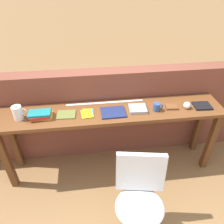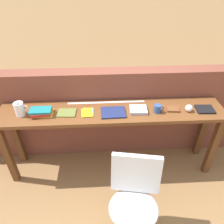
# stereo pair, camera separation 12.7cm
# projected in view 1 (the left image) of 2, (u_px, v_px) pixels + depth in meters

# --- Properties ---
(ground_plane) EXTENTS (40.00, 40.00, 0.00)m
(ground_plane) POSITION_uv_depth(u_px,v_px,m) (114.00, 184.00, 2.66)
(ground_plane) COLOR olive
(brick_wall_back) EXTENTS (6.00, 0.20, 1.20)m
(brick_wall_back) POSITION_uv_depth(u_px,v_px,m) (108.00, 113.00, 2.83)
(brick_wall_back) COLOR brown
(brick_wall_back) RESTS_ON ground
(sideboard) EXTENTS (2.50, 0.44, 0.88)m
(sideboard) POSITION_uv_depth(u_px,v_px,m) (111.00, 121.00, 2.47)
(sideboard) COLOR brown
(sideboard) RESTS_ON ground
(chair_white_moulded) EXTENTS (0.51, 0.52, 0.89)m
(chair_white_moulded) POSITION_uv_depth(u_px,v_px,m) (140.00, 195.00, 1.95)
(chair_white_moulded) COLOR silver
(chair_white_moulded) RESTS_ON ground
(pitcher_white) EXTENTS (0.14, 0.10, 0.18)m
(pitcher_white) POSITION_uv_depth(u_px,v_px,m) (18.00, 113.00, 2.23)
(pitcher_white) COLOR white
(pitcher_white) RESTS_ON sideboard
(book_stack_leftmost) EXTENTS (0.24, 0.17, 0.07)m
(book_stack_leftmost) POSITION_uv_depth(u_px,v_px,m) (40.00, 115.00, 2.27)
(book_stack_leftmost) COLOR gold
(book_stack_leftmost) RESTS_ON sideboard
(magazine_cycling) EXTENTS (0.20, 0.17, 0.01)m
(magazine_cycling) POSITION_uv_depth(u_px,v_px,m) (66.00, 115.00, 2.32)
(magazine_cycling) COLOR olive
(magazine_cycling) RESTS_ON sideboard
(pamphlet_pile_colourful) EXTENTS (0.14, 0.19, 0.01)m
(pamphlet_pile_colourful) POSITION_uv_depth(u_px,v_px,m) (87.00, 113.00, 2.34)
(pamphlet_pile_colourful) COLOR orange
(pamphlet_pile_colourful) RESTS_ON sideboard
(book_open_centre) EXTENTS (0.27, 0.21, 0.02)m
(book_open_centre) POSITION_uv_depth(u_px,v_px,m) (113.00, 112.00, 2.35)
(book_open_centre) COLOR navy
(book_open_centre) RESTS_ON sideboard
(book_grey_hardcover) EXTENTS (0.20, 0.18, 0.03)m
(book_grey_hardcover) POSITION_uv_depth(u_px,v_px,m) (138.00, 109.00, 2.39)
(book_grey_hardcover) COLOR #9E9EA3
(book_grey_hardcover) RESTS_ON sideboard
(mug) EXTENTS (0.11, 0.08, 0.09)m
(mug) POSITION_uv_depth(u_px,v_px,m) (157.00, 107.00, 2.37)
(mug) COLOR #2D4C8C
(mug) RESTS_ON sideboard
(leather_journal_brown) EXTENTS (0.14, 0.11, 0.02)m
(leather_journal_brown) POSITION_uv_depth(u_px,v_px,m) (171.00, 107.00, 2.43)
(leather_journal_brown) COLOR brown
(leather_journal_brown) RESTS_ON sideboard
(sports_ball_small) EXTENTS (0.08, 0.08, 0.08)m
(sports_ball_small) POSITION_uv_depth(u_px,v_px,m) (187.00, 105.00, 2.41)
(sports_ball_small) COLOR silver
(sports_ball_small) RESTS_ON sideboard
(book_repair_rightmost) EXTENTS (0.20, 0.17, 0.02)m
(book_repair_rightmost) POSITION_uv_depth(u_px,v_px,m) (202.00, 106.00, 2.45)
(book_repair_rightmost) COLOR black
(book_repair_rightmost) RESTS_ON sideboard
(ruler_metal_back_edge) EXTENTS (0.89, 0.03, 0.00)m
(ruler_metal_back_edge) POSITION_uv_depth(u_px,v_px,m) (105.00, 103.00, 2.52)
(ruler_metal_back_edge) COLOR silver
(ruler_metal_back_edge) RESTS_ON sideboard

